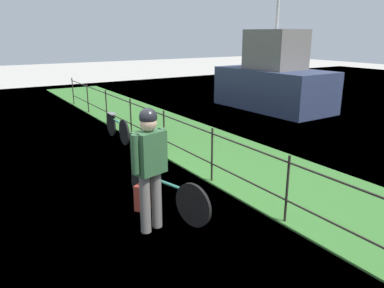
{
  "coord_description": "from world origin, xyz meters",
  "views": [
    {
      "loc": [
        5.17,
        -1.58,
        2.57
      ],
      "look_at": [
        0.35,
        1.44,
        0.9
      ],
      "focal_mm": 35.25,
      "sensor_mm": 36.0,
      "label": 1
    }
  ],
  "objects_px": {
    "wooden_crate": "(150,161)",
    "backpack_on_paving": "(144,196)",
    "moored_boat_near": "(274,80)",
    "bicycle_parked": "(117,127)",
    "bicycle_main": "(167,193)",
    "terrier_dog": "(150,148)",
    "cyclist_person": "(150,160)"
  },
  "relations": [
    {
      "from": "wooden_crate",
      "to": "backpack_on_paving",
      "type": "height_order",
      "value": "wooden_crate"
    },
    {
      "from": "wooden_crate",
      "to": "moored_boat_near",
      "type": "bearing_deg",
      "value": 124.19
    },
    {
      "from": "wooden_crate",
      "to": "backpack_on_paving",
      "type": "relative_size",
      "value": 0.94
    },
    {
      "from": "moored_boat_near",
      "to": "bicycle_parked",
      "type": "bearing_deg",
      "value": -80.95
    },
    {
      "from": "backpack_on_paving",
      "to": "moored_boat_near",
      "type": "relative_size",
      "value": 0.09
    },
    {
      "from": "bicycle_main",
      "to": "moored_boat_near",
      "type": "distance_m",
      "value": 8.79
    },
    {
      "from": "terrier_dog",
      "to": "bicycle_main",
      "type": "bearing_deg",
      "value": 14.94
    },
    {
      "from": "cyclist_person",
      "to": "backpack_on_paving",
      "type": "relative_size",
      "value": 4.21
    },
    {
      "from": "cyclist_person",
      "to": "bicycle_parked",
      "type": "distance_m",
      "value": 4.73
    },
    {
      "from": "terrier_dog",
      "to": "cyclist_person",
      "type": "xyz_separation_m",
      "value": [
        0.61,
        -0.3,
        0.06
      ]
    },
    {
      "from": "bicycle_main",
      "to": "backpack_on_paving",
      "type": "bearing_deg",
      "value": -148.65
    },
    {
      "from": "wooden_crate",
      "to": "bicycle_parked",
      "type": "relative_size",
      "value": 0.24
    },
    {
      "from": "bicycle_main",
      "to": "wooden_crate",
      "type": "bearing_deg",
      "value": -165.06
    },
    {
      "from": "wooden_crate",
      "to": "cyclist_person",
      "type": "xyz_separation_m",
      "value": [
        0.63,
        -0.3,
        0.26
      ]
    },
    {
      "from": "cyclist_person",
      "to": "backpack_on_paving",
      "type": "bearing_deg",
      "value": 164.3
    },
    {
      "from": "backpack_on_paving",
      "to": "bicycle_parked",
      "type": "xyz_separation_m",
      "value": [
        -3.87,
        1.09,
        0.13
      ]
    },
    {
      "from": "bicycle_main",
      "to": "cyclist_person",
      "type": "bearing_deg",
      "value": -54.39
    },
    {
      "from": "bicycle_main",
      "to": "backpack_on_paving",
      "type": "distance_m",
      "value": 0.43
    },
    {
      "from": "bicycle_main",
      "to": "bicycle_parked",
      "type": "xyz_separation_m",
      "value": [
        -4.22,
        0.87,
        -0.0
      ]
    },
    {
      "from": "terrier_dog",
      "to": "cyclist_person",
      "type": "distance_m",
      "value": 0.68
    },
    {
      "from": "wooden_crate",
      "to": "backpack_on_paving",
      "type": "xyz_separation_m",
      "value": [
        0.0,
        -0.12,
        -0.55
      ]
    },
    {
      "from": "bicycle_main",
      "to": "backpack_on_paving",
      "type": "height_order",
      "value": "bicycle_main"
    },
    {
      "from": "bicycle_parked",
      "to": "moored_boat_near",
      "type": "distance_m",
      "value": 6.29
    },
    {
      "from": "wooden_crate",
      "to": "backpack_on_paving",
      "type": "bearing_deg",
      "value": -89.18
    },
    {
      "from": "cyclist_person",
      "to": "bicycle_main",
      "type": "bearing_deg",
      "value": 125.61
    },
    {
      "from": "backpack_on_paving",
      "to": "bicycle_parked",
      "type": "distance_m",
      "value": 4.02
    },
    {
      "from": "terrier_dog",
      "to": "backpack_on_paving",
      "type": "relative_size",
      "value": 0.81
    },
    {
      "from": "wooden_crate",
      "to": "moored_boat_near",
      "type": "height_order",
      "value": "moored_boat_near"
    },
    {
      "from": "cyclist_person",
      "to": "moored_boat_near",
      "type": "height_order",
      "value": "moored_boat_near"
    },
    {
      "from": "terrier_dog",
      "to": "bicycle_parked",
      "type": "distance_m",
      "value": 4.06
    },
    {
      "from": "wooden_crate",
      "to": "cyclist_person",
      "type": "relative_size",
      "value": 0.22
    },
    {
      "from": "wooden_crate",
      "to": "moored_boat_near",
      "type": "relative_size",
      "value": 0.09
    }
  ]
}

